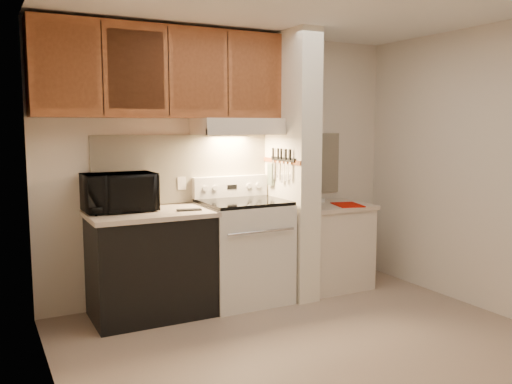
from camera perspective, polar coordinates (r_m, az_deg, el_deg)
floor at (r=4.25m, az=5.84°, el=-15.63°), size 3.60×3.60×0.00m
ceiling at (r=4.02m, az=6.31°, el=19.42°), size 3.60×3.60×0.00m
wall_back at (r=5.25m, az=-3.01°, el=2.83°), size 3.60×2.50×0.02m
wall_left at (r=3.31m, az=-20.88°, el=-0.14°), size 0.02×3.00×2.50m
wall_right at (r=5.16m, az=23.01°, el=2.19°), size 0.02×3.00×2.50m
backsplash at (r=5.24m, az=-2.95°, el=2.66°), size 2.60×0.02×0.63m
range_body at (r=5.07m, az=-1.32°, el=-6.38°), size 0.76×0.65×0.92m
oven_window at (r=4.78m, az=0.36°, el=-6.70°), size 0.50×0.01×0.30m
oven_handle at (r=4.70m, az=0.58°, el=-4.19°), size 0.65×0.02×0.02m
cooktop at (r=4.98m, az=-1.34°, el=-1.05°), size 0.74×0.64×0.03m
range_backguard at (r=5.22m, az=-2.72°, el=0.59°), size 0.76×0.08×0.20m
range_display at (r=5.18m, az=-2.53°, el=0.55°), size 0.10×0.01×0.04m
range_knob_left_outer at (r=5.07m, az=-5.38°, el=0.38°), size 0.05×0.02×0.05m
range_knob_left_inner at (r=5.10m, az=-4.34°, el=0.44°), size 0.05×0.02×0.05m
range_knob_right_inner at (r=5.25m, az=-0.73°, el=0.65°), size 0.05×0.02×0.05m
range_knob_right_outer at (r=5.30m, az=0.23°, el=0.70°), size 0.05×0.02×0.05m
dishwasher_front at (r=4.77m, az=-10.99°, el=-7.67°), size 1.00×0.63×0.87m
left_countertop at (r=4.68m, az=-11.12°, el=-2.27°), size 1.04×0.67×0.04m
spoon_rest at (r=4.67m, az=-7.05°, el=-1.87°), size 0.22×0.10×0.01m
teal_jar at (r=4.66m, az=-15.55°, el=-1.57°), size 0.11×0.11×0.10m
outlet at (r=5.06m, az=-7.83°, el=0.91°), size 0.08×0.01×0.12m
microwave at (r=4.73m, az=-14.21°, el=-0.02°), size 0.59×0.41×0.32m
partition_pillar at (r=5.18m, az=3.75°, el=2.76°), size 0.22×0.70×2.50m
pillar_trim at (r=5.12m, az=2.64°, el=3.28°), size 0.01×0.70×0.04m
knife_strip at (r=5.07m, az=2.87°, el=3.47°), size 0.02×0.42×0.04m
knife_blade_a at (r=4.95m, az=3.59°, el=2.21°), size 0.01×0.03×0.16m
knife_handle_a at (r=4.94m, az=3.62°, el=3.95°), size 0.02×0.02×0.10m
knife_blade_b at (r=5.01m, az=3.17°, el=2.16°), size 0.01×0.04×0.18m
knife_handle_b at (r=5.00m, az=3.17°, el=3.99°), size 0.02×0.02×0.10m
knife_blade_c at (r=5.07m, az=2.77°, el=2.11°), size 0.01×0.04×0.20m
knife_handle_c at (r=5.08m, az=2.67°, el=4.04°), size 0.02×0.02×0.10m
knife_blade_d at (r=5.14m, az=2.30°, el=2.40°), size 0.01×0.04×0.16m
knife_handle_d at (r=5.13m, az=2.35°, el=4.07°), size 0.02×0.02×0.10m
knife_blade_e at (r=5.22m, az=1.83°, el=2.36°), size 0.01×0.04×0.18m
knife_handle_e at (r=5.21m, az=1.81°, el=4.12°), size 0.02×0.02×0.10m
oven_mitt at (r=5.27m, az=1.56°, el=1.87°), size 0.03×0.09×0.21m
right_cab_base at (r=5.56m, az=7.76°, el=-5.81°), size 0.70×0.60×0.81m
right_countertop at (r=5.48m, az=7.84°, el=-1.47°), size 0.74×0.64×0.04m
red_folder at (r=5.41m, az=9.62°, el=-1.34°), size 0.31×0.38×0.01m
white_box at (r=5.59m, az=6.36°, el=-0.86°), size 0.17×0.13×0.04m
range_hood at (r=5.04m, az=-1.99°, el=6.92°), size 0.78×0.44×0.15m
hood_lip at (r=4.85m, az=-0.92°, el=6.39°), size 0.78×0.04×0.06m
upper_cabinets at (r=4.85m, az=-9.81°, el=12.26°), size 2.18×0.33×0.77m
cab_door_a at (r=4.50m, az=-19.36°, el=12.37°), size 0.46×0.01×0.63m
cab_gap_a at (r=4.55m, az=-15.88°, el=12.44°), size 0.01×0.01×0.73m
cab_door_b at (r=4.62m, az=-12.49°, el=12.46°), size 0.46×0.01×0.63m
cab_gap_b at (r=4.69m, az=-9.20°, el=12.45°), size 0.01×0.01×0.73m
cab_door_c at (r=4.79m, az=-6.03°, el=12.39°), size 0.46×0.01×0.63m
cab_gap_c at (r=4.89m, az=-2.99°, el=12.30°), size 0.01×0.01×0.73m
cab_door_d at (r=5.01m, az=-0.09°, el=12.19°), size 0.46×0.01×0.63m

